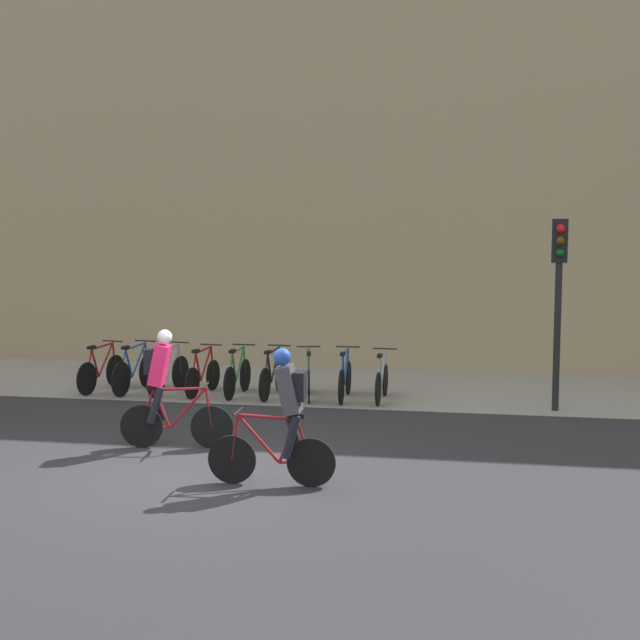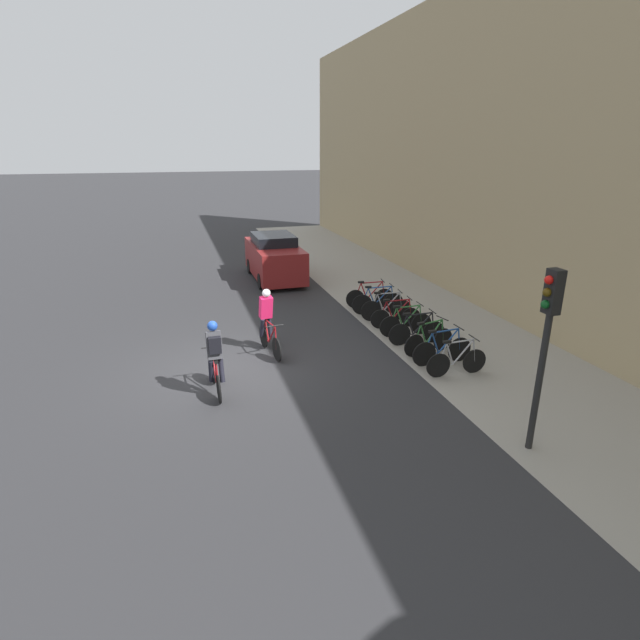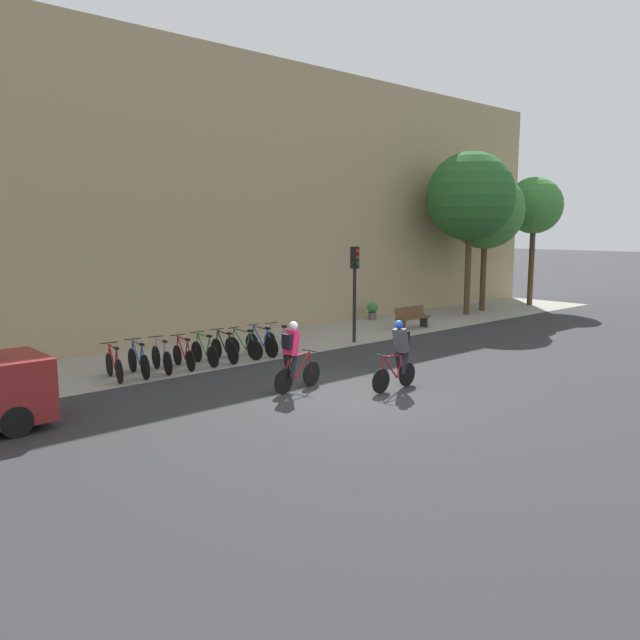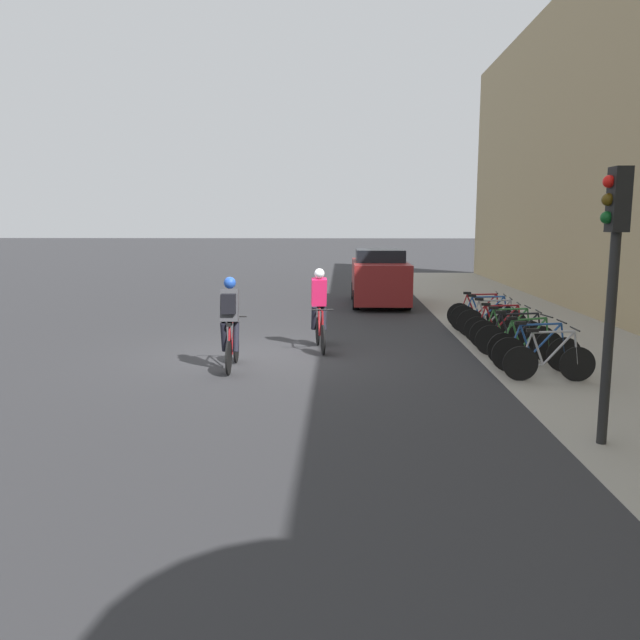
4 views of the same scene
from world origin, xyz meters
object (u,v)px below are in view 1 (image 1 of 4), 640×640
(parked_bike_3, at_px, (203,375))
(parked_bike_6, at_px, (309,378))
(parked_bike_0, at_px, (101,371))
(parked_bike_8, at_px, (382,381))
(parked_bike_2, at_px, (168,373))
(parked_bike_7, at_px, (345,379))
(parked_bike_5, at_px, (273,377))
(traffic_light_pole, at_px, (559,278))
(parked_bike_1, at_px, (135,372))
(cyclist_grey, at_px, (285,412))
(cyclist_pink, at_px, (164,384))
(parked_bike_4, at_px, (238,376))

(parked_bike_3, bearing_deg, parked_bike_6, 0.01)
(parked_bike_0, height_order, parked_bike_8, parked_bike_0)
(parked_bike_8, bearing_deg, parked_bike_2, 179.99)
(parked_bike_6, height_order, parked_bike_7, parked_bike_7)
(parked_bike_6, distance_m, parked_bike_8, 1.39)
(parked_bike_0, xyz_separation_m, parked_bike_6, (4.18, 0.00, -0.01))
(parked_bike_5, height_order, traffic_light_pole, traffic_light_pole)
(parked_bike_1, height_order, parked_bike_3, parked_bike_1)
(parked_bike_1, bearing_deg, parked_bike_5, -0.00)
(cyclist_grey, height_order, parked_bike_7, cyclist_grey)
(parked_bike_0, relative_size, parked_bike_3, 1.05)
(parked_bike_3, bearing_deg, cyclist_grey, -62.96)
(parked_bike_0, xyz_separation_m, traffic_light_pole, (8.69, -0.36, 1.96))
(cyclist_pink, xyz_separation_m, parked_bike_4, (-0.03, 4.08, -0.56))
(parked_bike_7, bearing_deg, parked_bike_8, -0.00)
(parked_bike_0, height_order, parked_bike_3, parked_bike_0)
(parked_bike_0, bearing_deg, parked_bike_8, -0.00)
(parked_bike_8, bearing_deg, parked_bike_0, 180.00)
(parked_bike_4, xyz_separation_m, traffic_light_pole, (5.90, -0.36, 1.96))
(parked_bike_4, bearing_deg, cyclist_grey, -68.83)
(parked_bike_5, relative_size, parked_bike_8, 1.04)
(traffic_light_pole, bearing_deg, parked_bike_1, 177.45)
(parked_bike_2, distance_m, parked_bike_3, 0.70)
(parked_bike_0, distance_m, parked_bike_8, 5.57)
(parked_bike_6, bearing_deg, traffic_light_pole, -4.52)
(cyclist_pink, bearing_deg, parked_bike_0, 124.56)
(parked_bike_3, bearing_deg, parked_bike_5, -0.00)
(traffic_light_pole, bearing_deg, parked_bike_2, 177.20)
(parked_bike_2, bearing_deg, parked_bike_7, -0.01)
(parked_bike_7, distance_m, traffic_light_pole, 4.30)
(cyclist_grey, bearing_deg, parked_bike_6, 98.00)
(parked_bike_1, bearing_deg, cyclist_grey, -52.88)
(parked_bike_3, relative_size, traffic_light_pole, 0.46)
(parked_bike_2, height_order, traffic_light_pole, traffic_light_pole)
(parked_bike_0, distance_m, parked_bike_6, 4.18)
(parked_bike_2, height_order, parked_bike_3, parked_bike_2)
(parked_bike_6, bearing_deg, parked_bike_2, 179.99)
(parked_bike_5, bearing_deg, parked_bike_1, 180.00)
(parked_bike_7, relative_size, traffic_light_pole, 0.49)
(cyclist_grey, xyz_separation_m, traffic_light_pole, (3.72, 5.29, 1.40))
(parked_bike_4, xyz_separation_m, parked_bike_8, (2.78, -0.00, -0.01))
(parked_bike_1, bearing_deg, cyclist_pink, -62.60)
(parked_bike_4, xyz_separation_m, parked_bike_5, (0.70, -0.00, 0.00))
(parked_bike_6, bearing_deg, parked_bike_7, -0.02)
(parked_bike_7, bearing_deg, parked_bike_0, 180.00)
(parked_bike_1, xyz_separation_m, parked_bike_4, (2.09, 0.00, -0.02))
(parked_bike_6, bearing_deg, cyclist_grey, -82.00)
(parked_bike_2, relative_size, parked_bike_6, 1.04)
(cyclist_grey, height_order, parked_bike_0, cyclist_grey)
(cyclist_pink, xyz_separation_m, parked_bike_7, (2.06, 4.08, -0.55))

